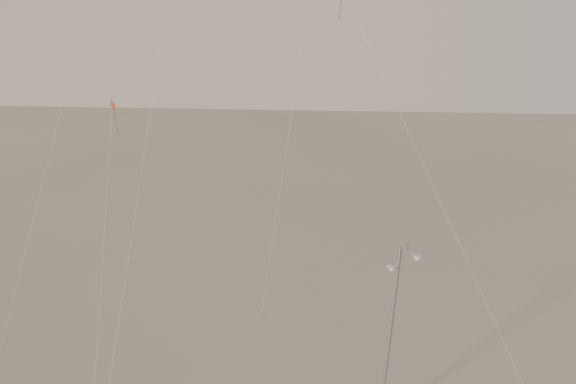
{
  "coord_description": "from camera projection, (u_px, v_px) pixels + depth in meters",
  "views": [
    {
      "loc": [
        3.99,
        -26.39,
        20.51
      ],
      "look_at": [
        1.66,
        5.0,
        10.17
      ],
      "focal_mm": 40.0,
      "sensor_mm": 36.0,
      "label": 1
    }
  ],
  "objects": [
    {
      "name": "kite_4",
      "position": [
        386.0,
        84.0,
        34.0
      ],
      "size": [
        10.34,
        6.75,
        20.56
      ],
      "rotation": [
        0.0,
        0.0,
        1.73
      ],
      "color": "#312C29",
      "rests_on": "ground"
    },
    {
      "name": "street_lamp",
      "position": [
        392.0,
        333.0,
        29.62
      ],
      "size": [
        1.65,
        0.55,
        9.53
      ],
      "color": "gray",
      "rests_on": "ground"
    },
    {
      "name": "kite_3",
      "position": [
        110.0,
        158.0,
        37.23
      ],
      "size": [
        1.62,
        10.63,
        13.89
      ],
      "rotation": [
        0.0,
        0.0,
        -0.59
      ],
      "color": "#992D16",
      "rests_on": "ground"
    }
  ]
}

